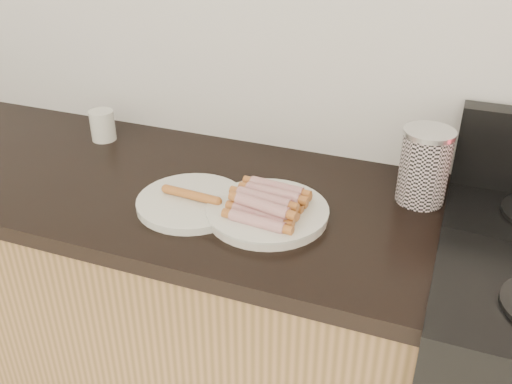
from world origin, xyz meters
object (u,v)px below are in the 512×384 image
at_px(side_plate, 192,202).
at_px(mug, 103,125).
at_px(canister, 424,166).
at_px(main_plate, 267,213).

height_order(side_plate, mug, mug).
xyz_separation_m(canister, mug, (-0.91, 0.03, -0.05)).
bearing_deg(side_plate, mug, 148.85).
height_order(canister, mug, canister).
bearing_deg(main_plate, mug, 158.78).
bearing_deg(mug, canister, -1.83).
bearing_deg(main_plate, canister, 32.58).
height_order(side_plate, canister, canister).
distance_m(canister, mug, 0.91).
height_order(main_plate, mug, mug).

